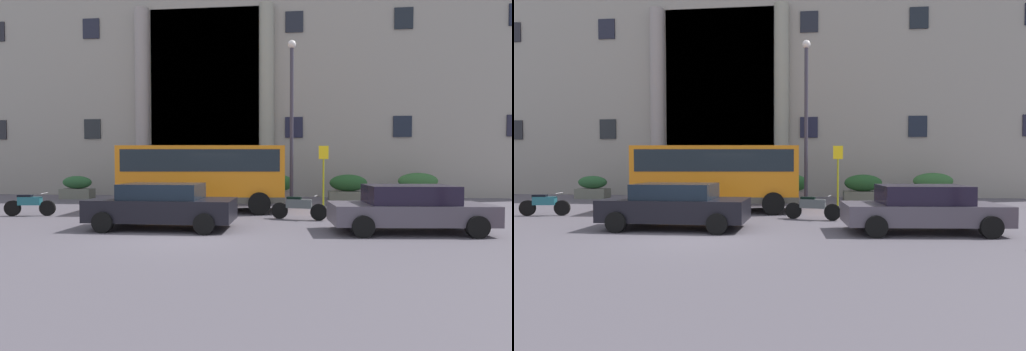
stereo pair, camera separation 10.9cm
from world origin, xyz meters
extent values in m
cube|color=#534E57|center=(0.00, 0.00, -0.06)|extent=(80.00, 64.00, 0.12)
cube|color=gray|center=(0.00, 17.50, 9.49)|extent=(39.54, 9.00, 18.98)
cube|color=black|center=(-2.30, 13.06, 5.74)|extent=(6.77, 0.12, 11.48)
cylinder|color=gray|center=(-6.13, 12.75, 5.74)|extent=(0.89, 0.89, 11.48)
cylinder|color=gray|center=(1.53, 12.75, 5.74)|extent=(0.89, 0.89, 11.48)
cube|color=black|center=(-9.49, 12.96, 4.18)|extent=(1.06, 0.08, 1.23)
cube|color=black|center=(3.16, 12.96, 4.18)|extent=(1.06, 0.08, 1.23)
cube|color=black|center=(9.49, 12.96, 4.18)|extent=(1.06, 0.08, 1.23)
cube|color=black|center=(-9.49, 12.96, 10.44)|extent=(1.06, 0.08, 1.23)
cube|color=black|center=(3.16, 12.96, 10.44)|extent=(1.06, 0.08, 1.23)
cube|color=black|center=(9.49, 12.96, 10.44)|extent=(1.06, 0.08, 1.23)
cube|color=orange|center=(-0.64, 5.50, 1.60)|extent=(6.89, 3.04, 2.29)
cube|color=black|center=(-0.64, 5.50, 2.15)|extent=(6.49, 3.03, 0.88)
cube|color=black|center=(2.63, 5.80, 1.96)|extent=(0.25, 2.04, 1.10)
cube|color=#4C4941|center=(-0.64, 5.50, 0.57)|extent=(6.89, 3.08, 0.24)
cylinder|color=black|center=(1.58, 6.93, 0.45)|extent=(0.92, 0.36, 0.90)
cylinder|color=black|center=(1.81, 4.50, 0.45)|extent=(0.92, 0.36, 0.90)
cylinder|color=black|center=(-3.08, 6.50, 0.45)|extent=(0.92, 0.36, 0.90)
cylinder|color=black|center=(-2.86, 4.07, 0.45)|extent=(0.92, 0.36, 0.90)
cylinder|color=#949C16|center=(4.50, 7.21, 1.39)|extent=(0.08, 0.08, 2.77)
cube|color=yellow|center=(4.50, 7.18, 2.52)|extent=(0.44, 0.03, 0.60)
cube|color=slate|center=(6.10, 10.75, 0.26)|extent=(2.09, 0.94, 0.51)
ellipsoid|color=#234E24|center=(6.10, 10.75, 0.97)|extent=(2.01, 0.85, 0.91)
cube|color=slate|center=(-9.12, 10.45, 0.29)|extent=(1.77, 0.79, 0.57)
ellipsoid|color=#26542C|center=(-9.12, 10.45, 0.94)|extent=(1.70, 0.71, 0.73)
cube|color=gray|center=(2.37, 10.40, 0.25)|extent=(1.57, 0.80, 0.50)
ellipsoid|color=#245526|center=(2.37, 10.40, 0.96)|extent=(1.51, 0.72, 0.91)
cube|color=#6C6C5A|center=(9.76, 10.82, 0.32)|extent=(2.16, 0.81, 0.65)
ellipsoid|color=#2F5C2D|center=(9.76, 10.82, 1.08)|extent=(2.08, 0.73, 0.87)
cube|color=slate|center=(-4.50, 10.50, 0.32)|extent=(1.49, 0.93, 0.63)
ellipsoid|color=#1D4728|center=(-4.50, 10.50, 1.04)|extent=(1.43, 0.84, 0.81)
cube|color=black|center=(-0.92, 1.00, 0.60)|extent=(4.48, 1.75, 0.67)
cube|color=black|center=(-0.92, 1.00, 1.18)|extent=(2.42, 1.53, 0.48)
cylinder|color=black|center=(0.60, 1.85, 0.31)|extent=(0.62, 0.20, 0.62)
cylinder|color=black|center=(0.59, 0.13, 0.31)|extent=(0.62, 0.20, 0.62)
cylinder|color=black|center=(-2.44, 1.87, 0.31)|extent=(0.62, 0.20, 0.62)
cylinder|color=black|center=(-2.45, 0.15, 0.31)|extent=(0.62, 0.20, 0.62)
cube|color=#4C4550|center=(6.53, 1.07, 0.56)|extent=(4.67, 2.08, 0.59)
cube|color=black|center=(6.53, 1.07, 1.13)|extent=(2.57, 1.72, 0.54)
cylinder|color=black|center=(8.02, 2.06, 0.31)|extent=(0.63, 0.24, 0.62)
cylinder|color=black|center=(8.14, 0.30, 0.31)|extent=(0.63, 0.24, 0.62)
cylinder|color=black|center=(4.92, 1.84, 0.31)|extent=(0.63, 0.24, 0.62)
cylinder|color=black|center=(5.05, 0.08, 0.31)|extent=(0.63, 0.24, 0.62)
cylinder|color=black|center=(-2.31, 3.41, 0.30)|extent=(0.61, 0.17, 0.60)
cylinder|color=black|center=(-3.80, 3.24, 0.30)|extent=(0.61, 0.19, 0.60)
cube|color=maroon|center=(-3.05, 3.32, 0.58)|extent=(0.98, 0.35, 0.32)
cube|color=black|center=(-3.23, 3.30, 0.76)|extent=(0.54, 0.26, 0.12)
cylinder|color=#A5A5A8|center=(-2.43, 3.40, 0.88)|extent=(0.09, 0.55, 0.03)
cylinder|color=black|center=(-6.36, 3.49, 0.30)|extent=(0.61, 0.18, 0.60)
cylinder|color=black|center=(-7.67, 3.31, 0.30)|extent=(0.61, 0.20, 0.60)
cube|color=#1F5F6B|center=(-7.01, 3.40, 0.58)|extent=(0.87, 0.35, 0.32)
cube|color=black|center=(-7.19, 3.38, 0.76)|extent=(0.54, 0.27, 0.12)
cylinder|color=#A5A5A8|center=(-6.46, 3.48, 0.88)|extent=(0.11, 0.55, 0.03)
cylinder|color=black|center=(4.04, 3.21, 0.30)|extent=(0.61, 0.24, 0.60)
cylinder|color=black|center=(2.64, 3.55, 0.30)|extent=(0.61, 0.26, 0.60)
cube|color=#494F51|center=(3.34, 3.38, 0.58)|extent=(0.95, 0.45, 0.32)
cube|color=black|center=(3.16, 3.42, 0.76)|extent=(0.55, 0.32, 0.12)
cylinder|color=#A5A5A8|center=(3.93, 3.23, 0.88)|extent=(0.16, 0.54, 0.03)
cylinder|color=#36313F|center=(3.05, 8.30, 3.78)|extent=(0.18, 0.18, 7.56)
sphere|color=silver|center=(3.05, 8.30, 7.74)|extent=(0.40, 0.40, 0.40)
camera|label=1|loc=(3.13, -10.93, 2.07)|focal=27.73mm
camera|label=2|loc=(3.24, -10.92, 2.07)|focal=27.73mm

